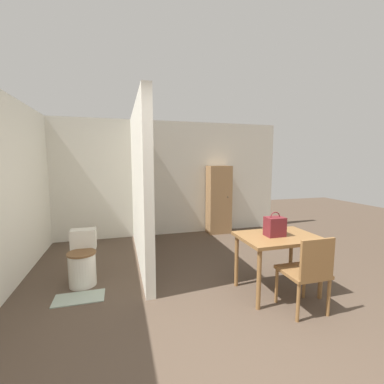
{
  "coord_description": "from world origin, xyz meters",
  "views": [
    {
      "loc": [
        -0.9,
        -1.43,
        1.64
      ],
      "look_at": [
        0.07,
        1.99,
        1.21
      ],
      "focal_mm": 24.0,
      "sensor_mm": 36.0,
      "label": 1
    }
  ],
  "objects": [
    {
      "name": "toilet",
      "position": [
        -1.42,
        2.14,
        0.3
      ],
      "size": [
        0.36,
        0.51,
        0.7
      ],
      "color": "silver",
      "rests_on": "ground_plane"
    },
    {
      "name": "bath_mat",
      "position": [
        -1.42,
        1.73,
        0.01
      ],
      "size": [
        0.58,
        0.31,
        0.01
      ],
      "color": "#99A899",
      "rests_on": "ground_plane"
    },
    {
      "name": "dining_table",
      "position": [
        0.95,
        1.23,
        0.63
      ],
      "size": [
        0.95,
        0.68,
        0.73
      ],
      "color": "brown",
      "rests_on": "ground_plane"
    },
    {
      "name": "wall_back",
      "position": [
        0.0,
        4.21,
        1.25
      ],
      "size": [
        5.49,
        0.12,
        2.5
      ],
      "color": "beige",
      "rests_on": "ground_plane"
    },
    {
      "name": "wooden_chair",
      "position": [
        1.0,
        0.75,
        0.47
      ],
      "size": [
        0.44,
        0.44,
        0.86
      ],
      "rotation": [
        0.0,
        0.0,
        -0.01
      ],
      "color": "brown",
      "rests_on": "ground_plane"
    },
    {
      "name": "handbag",
      "position": [
        0.9,
        1.23,
        0.85
      ],
      "size": [
        0.22,
        0.17,
        0.3
      ],
      "color": "maroon",
      "rests_on": "dining_table"
    },
    {
      "name": "partition_wall",
      "position": [
        -0.59,
        2.81,
        1.25
      ],
      "size": [
        0.12,
        2.69,
        2.5
      ],
      "color": "beige",
      "rests_on": "ground_plane"
    },
    {
      "name": "wooden_cabinet",
      "position": [
        1.26,
        3.96,
        0.77
      ],
      "size": [
        0.52,
        0.37,
        1.53
      ],
      "color": "#997047",
      "rests_on": "ground_plane"
    }
  ]
}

